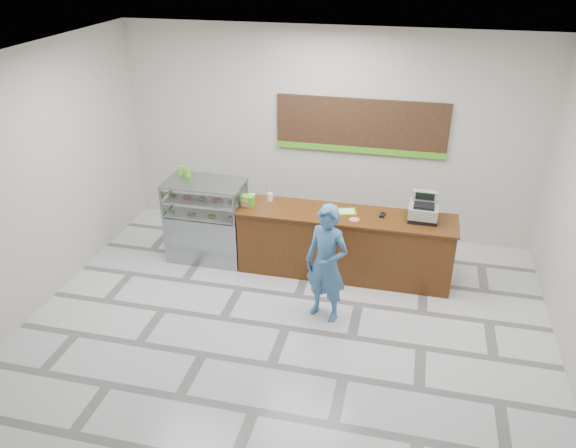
% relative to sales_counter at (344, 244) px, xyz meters
% --- Properties ---
extents(floor, '(7.00, 7.00, 0.00)m').
position_rel_sales_counter_xyz_m(floor, '(-0.55, -1.55, -0.52)').
color(floor, silver).
rests_on(floor, ground).
extents(back_wall, '(7.00, 0.00, 7.00)m').
position_rel_sales_counter_xyz_m(back_wall, '(-0.55, 1.45, 1.23)').
color(back_wall, beige).
rests_on(back_wall, floor).
extents(ceiling, '(7.00, 7.00, 0.00)m').
position_rel_sales_counter_xyz_m(ceiling, '(-0.55, -1.55, 2.98)').
color(ceiling, silver).
rests_on(ceiling, back_wall).
extents(sales_counter, '(3.26, 0.76, 1.03)m').
position_rel_sales_counter_xyz_m(sales_counter, '(0.00, 0.00, 0.00)').
color(sales_counter, '#582D10').
rests_on(sales_counter, floor).
extents(display_case, '(1.22, 0.72, 1.33)m').
position_rel_sales_counter_xyz_m(display_case, '(-2.22, -0.00, 0.16)').
color(display_case, gray).
rests_on(display_case, floor).
extents(menu_board, '(2.80, 0.06, 0.90)m').
position_rel_sales_counter_xyz_m(menu_board, '(-0.00, 1.41, 1.42)').
color(menu_board, black).
rests_on(menu_board, back_wall).
extents(cash_register, '(0.43, 0.45, 0.39)m').
position_rel_sales_counter_xyz_m(cash_register, '(1.11, 0.10, 0.66)').
color(cash_register, black).
rests_on(cash_register, sales_counter).
extents(card_terminal, '(0.09, 0.15, 0.04)m').
position_rel_sales_counter_xyz_m(card_terminal, '(0.53, 0.05, 0.53)').
color(card_terminal, black).
rests_on(card_terminal, sales_counter).
extents(serving_tray, '(0.38, 0.32, 0.02)m').
position_rel_sales_counter_xyz_m(serving_tray, '(-0.02, 0.06, 0.52)').
color(serving_tray, '#64C800').
rests_on(serving_tray, sales_counter).
extents(napkin_box, '(0.18, 0.18, 0.13)m').
position_rel_sales_counter_xyz_m(napkin_box, '(-1.50, 0.03, 0.58)').
color(napkin_box, white).
rests_on(napkin_box, sales_counter).
extents(straw_cup, '(0.09, 0.09, 0.13)m').
position_rel_sales_counter_xyz_m(straw_cup, '(-1.22, 0.19, 0.58)').
color(straw_cup, silver).
rests_on(straw_cup, sales_counter).
extents(promo_box, '(0.21, 0.16, 0.17)m').
position_rel_sales_counter_xyz_m(promo_box, '(-1.50, -0.07, 0.60)').
color(promo_box, '#50B021').
rests_on(promo_box, sales_counter).
extents(donut_decal, '(0.15, 0.15, 0.00)m').
position_rel_sales_counter_xyz_m(donut_decal, '(0.14, -0.15, 0.52)').
color(donut_decal, '#E96985').
rests_on(donut_decal, sales_counter).
extents(green_cup_left, '(0.09, 0.09, 0.14)m').
position_rel_sales_counter_xyz_m(green_cup_left, '(-2.67, 0.19, 0.89)').
color(green_cup_left, '#50B021').
rests_on(green_cup_left, display_case).
extents(green_cup_right, '(0.09, 0.09, 0.14)m').
position_rel_sales_counter_xyz_m(green_cup_right, '(-2.53, 0.15, 0.88)').
color(green_cup_right, '#50B021').
rests_on(green_cup_right, display_case).
extents(customer, '(0.71, 0.58, 1.67)m').
position_rel_sales_counter_xyz_m(customer, '(-0.09, -1.14, 0.32)').
color(customer, teal).
rests_on(customer, floor).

